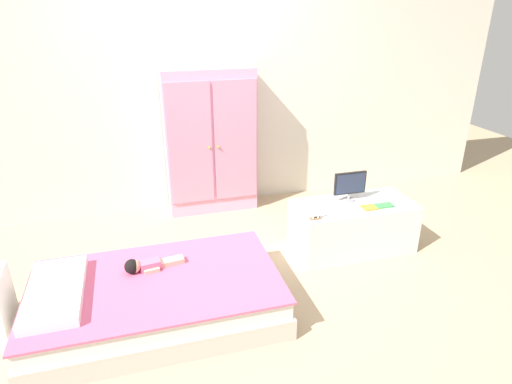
{
  "coord_description": "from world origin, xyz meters",
  "views": [
    {
      "loc": [
        -0.59,
        -2.55,
        1.89
      ],
      "look_at": [
        0.26,
        0.38,
        0.58
      ],
      "focal_mm": 30.56,
      "sensor_mm": 36.0,
      "label": 1
    }
  ],
  "objects_px": {
    "rocking_horse_toy": "(316,213)",
    "book_orange": "(369,208)",
    "bed": "(158,299)",
    "book_green": "(384,205)",
    "tv_monitor": "(350,184)",
    "tv_stand": "(352,226)",
    "doll": "(143,265)",
    "wardrobe": "(211,142)"
  },
  "relations": [
    {
      "from": "tv_stand",
      "to": "tv_monitor",
      "type": "height_order",
      "value": "tv_monitor"
    },
    {
      "from": "tv_stand",
      "to": "tv_monitor",
      "type": "xyz_separation_m",
      "value": [
        -0.01,
        0.08,
        0.34
      ]
    },
    {
      "from": "wardrobe",
      "to": "tv_monitor",
      "type": "height_order",
      "value": "wardrobe"
    },
    {
      "from": "rocking_horse_toy",
      "to": "book_orange",
      "type": "bearing_deg",
      "value": 6.8
    },
    {
      "from": "tv_monitor",
      "to": "book_orange",
      "type": "bearing_deg",
      "value": -64.9
    },
    {
      "from": "doll",
      "to": "book_green",
      "type": "distance_m",
      "value": 1.91
    },
    {
      "from": "book_orange",
      "to": "tv_stand",
      "type": "bearing_deg",
      "value": 124.79
    },
    {
      "from": "rocking_horse_toy",
      "to": "book_orange",
      "type": "xyz_separation_m",
      "value": [
        0.48,
        0.06,
        -0.04
      ]
    },
    {
      "from": "book_orange",
      "to": "book_green",
      "type": "relative_size",
      "value": 0.77
    },
    {
      "from": "wardrobe",
      "to": "book_green",
      "type": "xyz_separation_m",
      "value": [
        1.17,
        -1.19,
        -0.28
      ]
    },
    {
      "from": "tv_monitor",
      "to": "book_orange",
      "type": "xyz_separation_m",
      "value": [
        0.09,
        -0.19,
        -0.14
      ]
    },
    {
      "from": "doll",
      "to": "wardrobe",
      "type": "xyz_separation_m",
      "value": [
        0.73,
        1.4,
        0.37
      ]
    },
    {
      "from": "bed",
      "to": "book_orange",
      "type": "xyz_separation_m",
      "value": [
        1.7,
        0.35,
        0.27
      ]
    },
    {
      "from": "wardrobe",
      "to": "rocking_horse_toy",
      "type": "bearing_deg",
      "value": -65.79
    },
    {
      "from": "book_green",
      "to": "book_orange",
      "type": "bearing_deg",
      "value": 180.0
    },
    {
      "from": "rocking_horse_toy",
      "to": "book_orange",
      "type": "relative_size",
      "value": 0.89
    },
    {
      "from": "doll",
      "to": "wardrobe",
      "type": "distance_m",
      "value": 1.62
    },
    {
      "from": "book_green",
      "to": "tv_monitor",
      "type": "bearing_deg",
      "value": 139.33
    },
    {
      "from": "bed",
      "to": "tv_monitor",
      "type": "distance_m",
      "value": 1.75
    },
    {
      "from": "tv_monitor",
      "to": "book_green",
      "type": "xyz_separation_m",
      "value": [
        0.22,
        -0.19,
        -0.13
      ]
    },
    {
      "from": "bed",
      "to": "rocking_horse_toy",
      "type": "bearing_deg",
      "value": 13.37
    },
    {
      "from": "wardrobe",
      "to": "tv_stand",
      "type": "xyz_separation_m",
      "value": [
        0.97,
        -1.08,
        -0.49
      ]
    },
    {
      "from": "book_orange",
      "to": "bed",
      "type": "bearing_deg",
      "value": -168.47
    },
    {
      "from": "doll",
      "to": "book_orange",
      "type": "distance_m",
      "value": 1.79
    },
    {
      "from": "bed",
      "to": "tv_stand",
      "type": "xyz_separation_m",
      "value": [
        1.63,
        0.45,
        0.07
      ]
    },
    {
      "from": "bed",
      "to": "rocking_horse_toy",
      "type": "distance_m",
      "value": 1.29
    },
    {
      "from": "wardrobe",
      "to": "tv_stand",
      "type": "height_order",
      "value": "wardrobe"
    },
    {
      "from": "rocking_horse_toy",
      "to": "tv_stand",
      "type": "bearing_deg",
      "value": 21.67
    },
    {
      "from": "book_orange",
      "to": "doll",
      "type": "bearing_deg",
      "value": -173.36
    },
    {
      "from": "doll",
      "to": "tv_stand",
      "type": "height_order",
      "value": "tv_stand"
    },
    {
      "from": "tv_stand",
      "to": "bed",
      "type": "bearing_deg",
      "value": -164.47
    },
    {
      "from": "tv_stand",
      "to": "book_green",
      "type": "relative_size",
      "value": 6.44
    },
    {
      "from": "tv_stand",
      "to": "wardrobe",
      "type": "bearing_deg",
      "value": 131.87
    },
    {
      "from": "bed",
      "to": "book_green",
      "type": "bearing_deg",
      "value": 10.74
    },
    {
      "from": "book_orange",
      "to": "book_green",
      "type": "height_order",
      "value": "book_green"
    },
    {
      "from": "tv_stand",
      "to": "tv_monitor",
      "type": "relative_size",
      "value": 3.57
    },
    {
      "from": "tv_stand",
      "to": "tv_monitor",
      "type": "bearing_deg",
      "value": 99.62
    },
    {
      "from": "wardrobe",
      "to": "book_green",
      "type": "height_order",
      "value": "wardrobe"
    },
    {
      "from": "tv_stand",
      "to": "book_orange",
      "type": "xyz_separation_m",
      "value": [
        0.07,
        -0.11,
        0.21
      ]
    },
    {
      "from": "wardrobe",
      "to": "rocking_horse_toy",
      "type": "height_order",
      "value": "wardrobe"
    },
    {
      "from": "bed",
      "to": "wardrobe",
      "type": "relative_size",
      "value": 1.15
    },
    {
      "from": "rocking_horse_toy",
      "to": "bed",
      "type": "bearing_deg",
      "value": -166.63
    }
  ]
}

